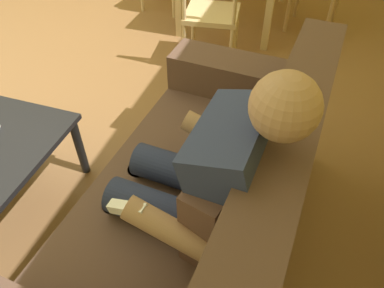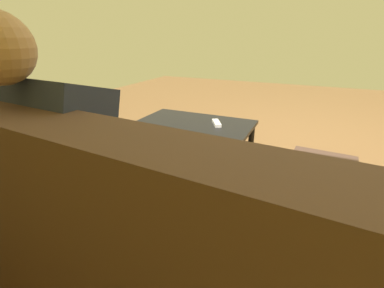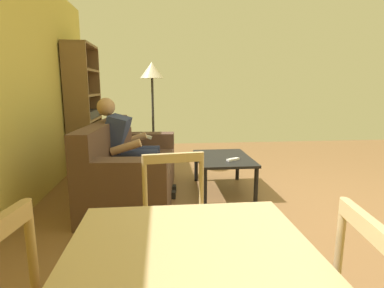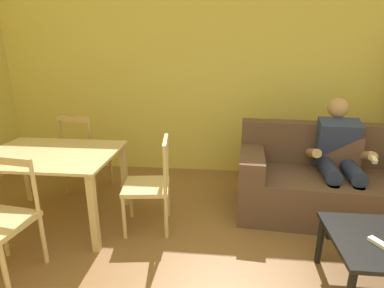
{
  "view_description": "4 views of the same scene",
  "coord_description": "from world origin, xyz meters",
  "px_view_note": "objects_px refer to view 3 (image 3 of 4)",
  "views": [
    {
      "loc": [
        1.84,
        2.31,
        1.72
      ],
      "look_at": [
        0.88,
        1.99,
        0.75
      ],
      "focal_mm": 34.45,
      "sensor_mm": 36.0,
      "label": 1
    },
    {
      "loc": [
        0.14,
        2.8,
        1.11
      ],
      "look_at": [
        1.01,
        0.9,
        0.26
      ],
      "focal_mm": 25.07,
      "sensor_mm": 36.0,
      "label": 2
    },
    {
      "loc": [
        -2.68,
        1.67,
        1.33
      ],
      "look_at": [
        -0.47,
        1.45,
        0.9
      ],
      "focal_mm": 28.74,
      "sensor_mm": 36.0,
      "label": 3
    },
    {
      "loc": [
        -0.23,
        -0.98,
        1.67
      ],
      "look_at": [
        -0.47,
        1.45,
        0.9
      ],
      "focal_mm": 28.41,
      "sensor_mm": 36.0,
      "label": 4
    }
  ],
  "objects_px": {
    "couch": "(130,170)",
    "dining_chair_facing_couch": "(179,229)",
    "tv_remote": "(233,159)",
    "bookshelf": "(85,122)",
    "floor_lamp": "(152,80)",
    "coffee_table": "(223,161)",
    "person_lounging": "(128,146)"
  },
  "relations": [
    {
      "from": "floor_lamp",
      "to": "dining_chair_facing_couch",
      "type": "bearing_deg",
      "value": -175.78
    },
    {
      "from": "coffee_table",
      "to": "couch",
      "type": "bearing_deg",
      "value": 96.06
    },
    {
      "from": "dining_chair_facing_couch",
      "to": "floor_lamp",
      "type": "bearing_deg",
      "value": 4.22
    },
    {
      "from": "couch",
      "to": "tv_remote",
      "type": "relative_size",
      "value": 11.09
    },
    {
      "from": "person_lounging",
      "to": "dining_chair_facing_couch",
      "type": "bearing_deg",
      "value": -165.03
    },
    {
      "from": "coffee_table",
      "to": "floor_lamp",
      "type": "relative_size",
      "value": 0.57
    },
    {
      "from": "person_lounging",
      "to": "dining_chair_facing_couch",
      "type": "distance_m",
      "value": 1.92
    },
    {
      "from": "dining_chair_facing_couch",
      "to": "couch",
      "type": "bearing_deg",
      "value": 15.09
    },
    {
      "from": "person_lounging",
      "to": "bookshelf",
      "type": "height_order",
      "value": "bookshelf"
    },
    {
      "from": "couch",
      "to": "dining_chair_facing_couch",
      "type": "bearing_deg",
      "value": -164.91
    },
    {
      "from": "couch",
      "to": "coffee_table",
      "type": "xyz_separation_m",
      "value": [
        0.12,
        -1.15,
        0.05
      ]
    },
    {
      "from": "coffee_table",
      "to": "dining_chair_facing_couch",
      "type": "distance_m",
      "value": 2.02
    },
    {
      "from": "floor_lamp",
      "to": "coffee_table",
      "type": "bearing_deg",
      "value": -140.44
    },
    {
      "from": "couch",
      "to": "coffee_table",
      "type": "relative_size",
      "value": 2.0
    },
    {
      "from": "bookshelf",
      "to": "floor_lamp",
      "type": "relative_size",
      "value": 1.17
    },
    {
      "from": "floor_lamp",
      "to": "tv_remote",
      "type": "bearing_deg",
      "value": -142.52
    },
    {
      "from": "dining_chair_facing_couch",
      "to": "floor_lamp",
      "type": "height_order",
      "value": "floor_lamp"
    },
    {
      "from": "dining_chair_facing_couch",
      "to": "bookshelf",
      "type": "bearing_deg",
      "value": 21.96
    },
    {
      "from": "couch",
      "to": "dining_chair_facing_couch",
      "type": "relative_size",
      "value": 2.12
    },
    {
      "from": "coffee_table",
      "to": "floor_lamp",
      "type": "xyz_separation_m",
      "value": [
        1.08,
        0.89,
        1.02
      ]
    },
    {
      "from": "bookshelf",
      "to": "dining_chair_facing_couch",
      "type": "relative_size",
      "value": 2.19
    },
    {
      "from": "coffee_table",
      "to": "bookshelf",
      "type": "distance_m",
      "value": 2.47
    },
    {
      "from": "couch",
      "to": "dining_chair_facing_couch",
      "type": "height_order",
      "value": "couch"
    },
    {
      "from": "bookshelf",
      "to": "floor_lamp",
      "type": "bearing_deg",
      "value": -105.92
    },
    {
      "from": "coffee_table",
      "to": "floor_lamp",
      "type": "bearing_deg",
      "value": 39.56
    },
    {
      "from": "couch",
      "to": "bookshelf",
      "type": "xyz_separation_m",
      "value": [
        1.52,
        0.85,
        0.4
      ]
    },
    {
      "from": "dining_chair_facing_couch",
      "to": "floor_lamp",
      "type": "xyz_separation_m",
      "value": [
        2.98,
        0.22,
        0.96
      ]
    },
    {
      "from": "couch",
      "to": "floor_lamp",
      "type": "xyz_separation_m",
      "value": [
        1.2,
        -0.26,
        1.06
      ]
    },
    {
      "from": "coffee_table",
      "to": "tv_remote",
      "type": "height_order",
      "value": "tv_remote"
    },
    {
      "from": "couch",
      "to": "tv_remote",
      "type": "height_order",
      "value": "couch"
    },
    {
      "from": "tv_remote",
      "to": "dining_chair_facing_couch",
      "type": "distance_m",
      "value": 1.87
    },
    {
      "from": "couch",
      "to": "tv_remote",
      "type": "distance_m",
      "value": 1.24
    }
  ]
}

